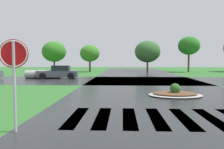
% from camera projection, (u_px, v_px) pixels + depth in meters
% --- Properties ---
extents(asphalt_roadway, '(10.16, 80.00, 0.01)m').
position_uv_depth(asphalt_roadway, '(160.00, 95.00, 12.71)').
color(asphalt_roadway, '#232628').
rests_on(asphalt_roadway, ground).
extents(asphalt_cross_road, '(90.00, 9.14, 0.01)m').
position_uv_depth(asphalt_cross_road, '(144.00, 80.00, 21.95)').
color(asphalt_cross_road, '#232628').
rests_on(asphalt_cross_road, ground).
extents(crosswalk_stripes, '(7.65, 2.98, 0.01)m').
position_uv_depth(crosswalk_stripes, '(184.00, 118.00, 7.71)').
color(crosswalk_stripes, white).
rests_on(crosswalk_stripes, ground).
extents(stop_sign, '(0.75, 0.17, 2.48)m').
position_uv_depth(stop_sign, '(14.00, 63.00, 6.14)').
color(stop_sign, '#B2B5BA').
rests_on(stop_sign, ground).
extents(median_island, '(2.86, 2.23, 0.68)m').
position_uv_depth(median_island, '(175.00, 94.00, 12.47)').
color(median_island, '#9E9B93').
rests_on(median_island, ground).
extents(car_silver_hatch, '(4.25, 2.38, 1.35)m').
position_uv_depth(car_silver_hatch, '(59.00, 73.00, 24.28)').
color(car_silver_hatch, '#4C545B').
rests_on(car_silver_hatch, ground).
extents(drainage_pipe_stack, '(3.57, 1.08, 0.88)m').
position_uv_depth(drainage_pipe_stack, '(43.00, 74.00, 24.09)').
color(drainage_pipe_stack, '#9E9B93').
rests_on(drainage_pipe_stack, ground).
extents(background_treeline, '(35.00, 5.68, 5.95)m').
position_uv_depth(background_treeline, '(157.00, 50.00, 38.08)').
color(background_treeline, '#4C3823').
rests_on(background_treeline, ground).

